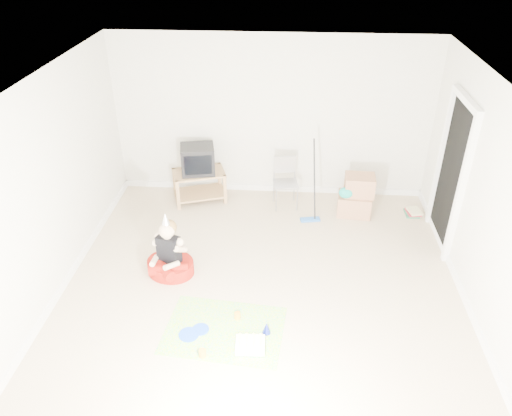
# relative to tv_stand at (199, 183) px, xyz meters

# --- Properties ---
(ground) EXTENTS (5.00, 5.00, 0.00)m
(ground) POSITION_rel_tv_stand_xyz_m (1.14, -2.10, -0.30)
(ground) COLOR #CCB593
(ground) RESTS_ON ground
(doorway_recess) EXTENTS (0.02, 0.90, 2.05)m
(doorway_recess) POSITION_rel_tv_stand_xyz_m (3.62, -0.90, 0.73)
(doorway_recess) COLOR black
(doorway_recess) RESTS_ON ground
(tv_stand) EXTENTS (0.93, 0.74, 0.51)m
(tv_stand) POSITION_rel_tv_stand_xyz_m (0.00, 0.00, 0.00)
(tv_stand) COLOR #A27849
(tv_stand) RESTS_ON ground
(crt_tv) EXTENTS (0.59, 0.52, 0.45)m
(crt_tv) POSITION_rel_tv_stand_xyz_m (0.00, 0.00, 0.43)
(crt_tv) COLOR black
(crt_tv) RESTS_ON tv_stand
(folding_chair) EXTENTS (0.42, 0.41, 0.82)m
(folding_chair) POSITION_rel_tv_stand_xyz_m (1.40, -0.10, 0.10)
(folding_chair) COLOR #9C9CA1
(folding_chair) RESTS_ON ground
(cardboard_boxes) EXTENTS (0.56, 0.44, 0.65)m
(cardboard_boxes) POSITION_rel_tv_stand_xyz_m (2.49, -0.26, 0.01)
(cardboard_boxes) COLOR #AD7653
(cardboard_boxes) RESTS_ON ground
(floor_mop) EXTENTS (0.31, 0.40, 1.21)m
(floor_mop) POSITION_rel_tv_stand_xyz_m (1.80, -0.52, -0.04)
(floor_mop) COLOR blue
(floor_mop) RESTS_ON ground
(book_pile) EXTENTS (0.23, 0.28, 0.09)m
(book_pile) POSITION_rel_tv_stand_xyz_m (3.41, -0.23, -0.25)
(book_pile) COLOR #297D54
(book_pile) RESTS_ON ground
(seated_woman) EXTENTS (0.81, 0.81, 0.91)m
(seated_woman) POSITION_rel_tv_stand_xyz_m (-0.06, -1.92, -0.10)
(seated_woman) COLOR #9B180E
(seated_woman) RESTS_ON ground
(party_mat) EXTENTS (1.42, 1.09, 0.01)m
(party_mat) POSITION_rel_tv_stand_xyz_m (0.77, -2.93, -0.29)
(party_mat) COLOR #FC3587
(party_mat) RESTS_ON ground
(birthday_cake) EXTENTS (0.33, 0.27, 0.15)m
(birthday_cake) POSITION_rel_tv_stand_xyz_m (1.09, -3.19, -0.25)
(birthday_cake) COLOR white
(birthday_cake) RESTS_ON party_mat
(blue_plate_near) EXTENTS (0.22, 0.22, 0.01)m
(blue_plate_near) POSITION_rel_tv_stand_xyz_m (0.50, -2.95, -0.29)
(blue_plate_near) COLOR blue
(blue_plate_near) RESTS_ON party_mat
(blue_plate_far) EXTENTS (0.26, 0.26, 0.01)m
(blue_plate_far) POSITION_rel_tv_stand_xyz_m (0.38, -3.04, -0.28)
(blue_plate_far) COLOR blue
(blue_plate_far) RESTS_ON party_mat
(orange_cup_near) EXTENTS (0.09, 0.09, 0.08)m
(orange_cup_near) POSITION_rel_tv_stand_xyz_m (0.90, -2.73, -0.25)
(orange_cup_near) COLOR orange
(orange_cup_near) RESTS_ON party_mat
(orange_cup_far) EXTENTS (0.10, 0.10, 0.09)m
(orange_cup_far) POSITION_rel_tv_stand_xyz_m (0.59, -3.34, -0.25)
(orange_cup_far) COLOR orange
(orange_cup_far) RESTS_ON party_mat
(blue_party_hat) EXTENTS (0.11, 0.11, 0.14)m
(blue_party_hat) POSITION_rel_tv_stand_xyz_m (1.25, -2.94, -0.22)
(blue_party_hat) COLOR #1823AB
(blue_party_hat) RESTS_ON party_mat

